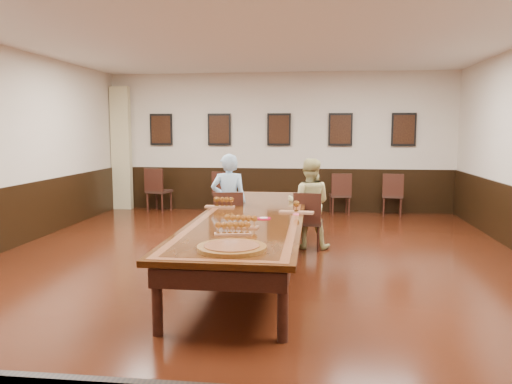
# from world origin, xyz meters

# --- Properties ---
(floor) EXTENTS (8.00, 10.00, 0.02)m
(floor) POSITION_xyz_m (0.00, 0.00, -0.01)
(floor) COLOR black
(floor) RESTS_ON ground
(ceiling) EXTENTS (8.00, 10.00, 0.02)m
(ceiling) POSITION_xyz_m (0.00, 0.00, 3.21)
(ceiling) COLOR white
(ceiling) RESTS_ON floor
(wall_back) EXTENTS (8.00, 0.02, 3.20)m
(wall_back) POSITION_xyz_m (0.00, 5.01, 1.60)
(wall_back) COLOR beige
(wall_back) RESTS_ON floor
(wall_front) EXTENTS (8.00, 0.02, 3.20)m
(wall_front) POSITION_xyz_m (0.00, -5.01, 1.60)
(wall_front) COLOR beige
(wall_front) RESTS_ON floor
(chair_man) EXTENTS (0.52, 0.55, 0.96)m
(chair_man) POSITION_xyz_m (-0.48, 0.94, 0.48)
(chair_man) COLOR black
(chair_man) RESTS_ON floor
(chair_woman) EXTENTS (0.47, 0.51, 0.92)m
(chair_woman) POSITION_xyz_m (0.75, 1.24, 0.46)
(chair_woman) COLOR black
(chair_woman) RESTS_ON floor
(spare_chair_a) EXTENTS (0.59, 0.62, 1.02)m
(spare_chair_a) POSITION_xyz_m (-2.76, 4.55, 0.51)
(spare_chair_a) COLOR black
(spare_chair_a) RESTS_ON floor
(spare_chair_b) EXTENTS (0.52, 0.56, 0.95)m
(spare_chair_b) POSITION_xyz_m (-1.22, 4.59, 0.48)
(spare_chair_b) COLOR black
(spare_chair_b) RESTS_ON floor
(spare_chair_c) EXTENTS (0.49, 0.53, 0.94)m
(spare_chair_c) POSITION_xyz_m (1.40, 4.59, 0.47)
(spare_chair_c) COLOR black
(spare_chair_c) RESTS_ON floor
(spare_chair_d) EXTENTS (0.49, 0.53, 0.94)m
(spare_chair_d) POSITION_xyz_m (2.55, 4.62, 0.47)
(spare_chair_d) COLOR black
(spare_chair_d) RESTS_ON floor
(person_man) EXTENTS (0.61, 0.45, 1.53)m
(person_man) POSITION_xyz_m (-0.50, 1.04, 0.76)
(person_man) COLOR #5398D1
(person_man) RESTS_ON floor
(person_woman) EXTENTS (0.76, 0.62, 1.44)m
(person_woman) POSITION_xyz_m (0.76, 1.34, 0.72)
(person_woman) COLOR #CCC37F
(person_woman) RESTS_ON floor
(pink_phone) EXTENTS (0.07, 0.15, 0.01)m
(pink_phone) POSITION_xyz_m (0.60, 0.10, 0.76)
(pink_phone) COLOR #FC5486
(pink_phone) RESTS_ON conference_table
(curtain) EXTENTS (0.45, 0.18, 2.90)m
(curtain) POSITION_xyz_m (-3.75, 4.82, 1.45)
(curtain) COLOR #C0B584
(curtain) RESTS_ON floor
(wainscoting) EXTENTS (8.00, 10.00, 1.00)m
(wainscoting) POSITION_xyz_m (0.00, 0.00, 0.50)
(wainscoting) COLOR black
(wainscoting) RESTS_ON floor
(conference_table) EXTENTS (1.40, 5.00, 0.76)m
(conference_table) POSITION_xyz_m (0.00, 0.00, 0.61)
(conference_table) COLOR black
(conference_table) RESTS_ON floor
(posters) EXTENTS (6.14, 0.04, 0.74)m
(posters) POSITION_xyz_m (0.00, 4.94, 1.90)
(posters) COLOR black
(posters) RESTS_ON wall_back
(flight_a) EXTENTS (0.44, 0.14, 0.16)m
(flight_a) POSITION_xyz_m (-0.52, 0.55, 0.83)
(flight_a) COLOR #945C3E
(flight_a) RESTS_ON conference_table
(flight_b) EXTENTS (0.48, 0.20, 0.18)m
(flight_b) POSITION_xyz_m (0.60, 0.19, 0.83)
(flight_b) COLOR #945C3E
(flight_b) RESTS_ON conference_table
(flight_c) EXTENTS (0.43, 0.17, 0.16)m
(flight_c) POSITION_xyz_m (-0.01, -0.91, 0.82)
(flight_c) COLOR #945C3E
(flight_c) RESTS_ON conference_table
(flight_d) EXTENTS (0.42, 0.21, 0.15)m
(flight_d) POSITION_xyz_m (-0.04, -1.33, 0.82)
(flight_d) COLOR #945C3E
(flight_d) RESTS_ON conference_table
(red_plate_grp) EXTENTS (0.19, 0.19, 0.02)m
(red_plate_grp) POSITION_xyz_m (0.20, -0.32, 0.76)
(red_plate_grp) COLOR #AD0B2B
(red_plate_grp) RESTS_ON conference_table
(carved_platter) EXTENTS (0.74, 0.74, 0.05)m
(carved_platter) POSITION_xyz_m (0.07, -2.01, 0.78)
(carved_platter) COLOR #603613
(carved_platter) RESTS_ON conference_table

